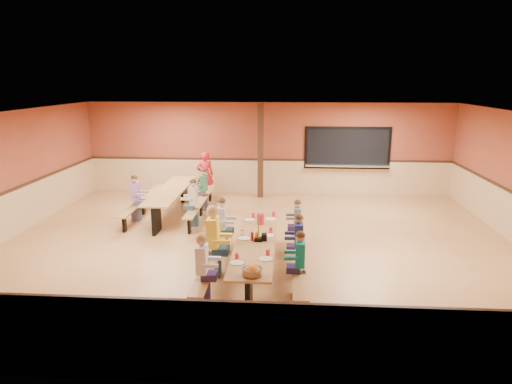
{
  "coord_description": "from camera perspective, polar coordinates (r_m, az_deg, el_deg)",
  "views": [
    {
      "loc": [
        0.65,
        -9.93,
        3.76
      ],
      "look_at": [
        -0.07,
        0.46,
        1.15
      ],
      "focal_mm": 32.0,
      "sensor_mm": 36.0,
      "label": 1
    }
  ],
  "objects": [
    {
      "name": "seated_child_char_right",
      "position": [
        10.25,
        5.19,
        -4.14
      ],
      "size": [
        0.33,
        0.27,
        1.13
      ],
      "primitive_type": null,
      "color": "#565A61",
      "rests_on": "ground"
    },
    {
      "name": "cafeteria_table_main",
      "position": [
        8.82,
        -0.04,
        -7.42
      ],
      "size": [
        1.91,
        3.7,
        0.74
      ],
      "color": "olive",
      "rests_on": "ground"
    },
    {
      "name": "place_settings",
      "position": [
        8.73,
        -0.04,
        -5.78
      ],
      "size": [
        0.65,
        3.3,
        0.11
      ],
      "primitive_type": null,
      "color": "beige",
      "rests_on": "cafeteria_table_main"
    },
    {
      "name": "structural_post",
      "position": [
        14.53,
        0.56,
        5.12
      ],
      "size": [
        0.18,
        0.18,
        3.0
      ],
      "primitive_type": "cube",
      "color": "black",
      "rests_on": "ground"
    },
    {
      "name": "seated_child_tan_sec",
      "position": [
        11.92,
        -7.79,
        -1.36
      ],
      "size": [
        0.38,
        0.31,
        1.23
      ],
      "primitive_type": null,
      "color": "#BAAB97",
      "rests_on": "ground"
    },
    {
      "name": "napkin_dispenser",
      "position": [
        8.75,
        1.04,
        -5.65
      ],
      "size": [
        0.1,
        0.14,
        0.13
      ],
      "primitive_type": "cube",
      "color": "black",
      "rests_on": "cafeteria_table_main"
    },
    {
      "name": "seated_child_green_sec",
      "position": [
        13.31,
        -6.53,
        0.3
      ],
      "size": [
        0.38,
        0.31,
        1.22
      ],
      "primitive_type": null,
      "color": "#37714B",
      "rests_on": "ground"
    },
    {
      "name": "cafeteria_table_second",
      "position": [
        13.01,
        -10.51,
        -0.56
      ],
      "size": [
        1.91,
        3.7,
        0.74
      ],
      "color": "olive",
      "rests_on": "ground"
    },
    {
      "name": "condiment_mustard",
      "position": [
        8.73,
        0.06,
        -5.56
      ],
      "size": [
        0.06,
        0.06,
        0.17
      ],
      "primitive_type": "cylinder",
      "color": "yellow",
      "rests_on": "cafeteria_table_main"
    },
    {
      "name": "seated_child_teal_right",
      "position": [
        8.11,
        5.49,
        -8.98
      ],
      "size": [
        0.36,
        0.29,
        1.18
      ],
      "primitive_type": null,
      "color": "#117985",
      "rests_on": "ground"
    },
    {
      "name": "chip_bowl",
      "position": [
        7.27,
        -0.47,
        -9.82
      ],
      "size": [
        0.32,
        0.32,
        0.15
      ],
      "primitive_type": null,
      "color": "orange",
      "rests_on": "cafeteria_table_main"
    },
    {
      "name": "punch_pitcher",
      "position": [
        9.69,
        0.56,
        -3.4
      ],
      "size": [
        0.16,
        0.16,
        0.22
      ],
      "primitive_type": "cylinder",
      "color": "red",
      "rests_on": "cafeteria_table_main"
    },
    {
      "name": "room_envelope",
      "position": [
        10.41,
        0.21,
        -3.07
      ],
      "size": [
        12.04,
        10.04,
        3.02
      ],
      "color": "brown",
      "rests_on": "ground"
    },
    {
      "name": "seated_child_purple_sec",
      "position": [
        12.67,
        -14.81,
        -0.76
      ],
      "size": [
        0.38,
        0.31,
        1.24
      ],
      "primitive_type": null,
      "color": "#91639F",
      "rests_on": "ground"
    },
    {
      "name": "seated_child_white_left",
      "position": [
        7.85,
        -6.73,
        -9.61
      ],
      "size": [
        0.38,
        0.31,
        1.23
      ],
      "primitive_type": null,
      "color": "white",
      "rests_on": "ground"
    },
    {
      "name": "seated_adult_yellow",
      "position": [
        8.88,
        -5.38,
        -6.17
      ],
      "size": [
        0.46,
        0.38,
        1.39
      ],
      "primitive_type": null,
      "color": "yellow",
      "rests_on": "ground"
    },
    {
      "name": "seated_child_grey_left",
      "position": [
        9.99,
        -4.3,
        -4.27
      ],
      "size": [
        0.39,
        0.32,
        1.24
      ],
      "primitive_type": null,
      "color": "#B9B9B9",
      "rests_on": "ground"
    },
    {
      "name": "kitchen_pass_through",
      "position": [
        15.19,
        11.34,
        5.2
      ],
      "size": [
        2.78,
        0.28,
        1.38
      ],
      "color": "black",
      "rests_on": "ground"
    },
    {
      "name": "table_paddle",
      "position": [
        8.7,
        0.31,
        -5.27
      ],
      "size": [
        0.16,
        0.16,
        0.56
      ],
      "color": "black",
      "rests_on": "cafeteria_table_main"
    },
    {
      "name": "condiment_ketchup",
      "position": [
        8.73,
        -0.49,
        -5.57
      ],
      "size": [
        0.06,
        0.06,
        0.17
      ],
      "primitive_type": "cylinder",
      "color": "#B2140F",
      "rests_on": "cafeteria_table_main"
    },
    {
      "name": "standing_woman",
      "position": [
        14.62,
        -6.39,
        2.14
      ],
      "size": [
        0.64,
        0.52,
        1.52
      ],
      "primitive_type": "imported",
      "rotation": [
        0.0,
        0.0,
        3.47
      ],
      "color": "red",
      "rests_on": "ground"
    },
    {
      "name": "seated_child_navy_right",
      "position": [
        9.05,
        5.34,
        -6.47
      ],
      "size": [
        0.36,
        0.29,
        1.19
      ],
      "primitive_type": null,
      "color": "navy",
      "rests_on": "ground"
    },
    {
      "name": "ground",
      "position": [
        10.64,
        0.2,
        -6.62
      ],
      "size": [
        12.0,
        12.0,
        0.0
      ],
      "primitive_type": "plane",
      "color": "#946238",
      "rests_on": "ground"
    }
  ]
}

